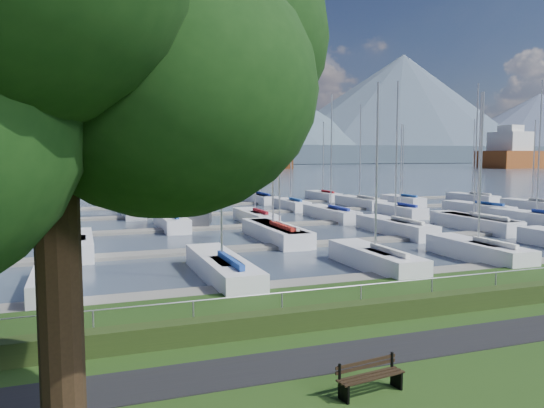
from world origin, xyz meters
name	(u,v)px	position (x,y,z in m)	size (l,w,h in m)	color
path	(437,343)	(0.00, -3.00, 0.01)	(160.00, 2.00, 0.04)	black
water	(102,167)	(0.00, 260.00, -0.40)	(800.00, 540.00, 0.20)	#3C4858
hedge	(391,309)	(0.00, -0.40, 0.35)	(80.00, 0.70, 0.70)	#263613
fence	(386,283)	(0.00, 0.00, 1.20)	(0.04, 0.04, 80.00)	#989AA1
foothill	(97,154)	(0.00, 330.00, 6.00)	(900.00, 80.00, 12.00)	#404F5D
mountains	(102,100)	(7.35, 404.62, 46.68)	(1190.00, 360.00, 115.00)	#404E5D
docks	(214,228)	(0.00, 26.00, -0.22)	(90.00, 41.60, 0.25)	gray
bench_left	(370,377)	(-3.76, -5.33, 0.42)	(1.84, 0.66, 0.85)	black
tree	(50,25)	(-10.56, -7.85, 7.64)	(10.10, 8.32, 11.12)	black
crane	(193,160)	(-0.94, 29.45, 5.33)	(5.49, 13.47, 22.35)	#4E4F55
cargo_ship_mid	(174,160)	(28.95, 217.98, 3.59)	(95.93, 44.52, 21.50)	brown
sailboat_fleet	(192,160)	(-1.21, 28.81, 5.37)	(75.12, 49.62, 12.84)	navy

